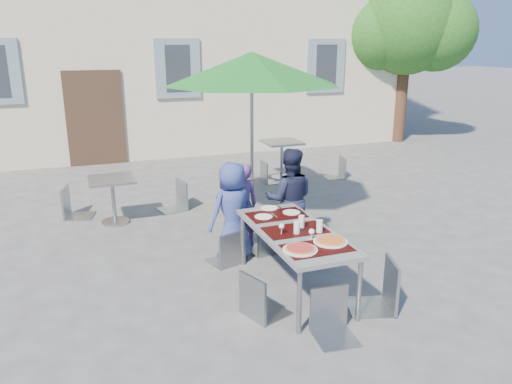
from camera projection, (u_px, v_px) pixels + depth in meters
name	position (u px, v px, depth m)	size (l,w,h in m)	color
ground	(316.00, 289.00, 5.91)	(90.00, 90.00, 0.00)	#49494B
tree	(407.00, 26.00, 13.92)	(3.60, 3.00, 4.70)	#40291B
dining_table	(295.00, 235.00, 5.70)	(0.80, 1.85, 0.76)	#4C4C51
pizza_near_left	(300.00, 249.00, 5.12)	(0.36, 0.36, 0.03)	white
pizza_near_right	(330.00, 241.00, 5.33)	(0.37, 0.37, 0.03)	white
glassware	(304.00, 226.00, 5.59)	(0.49, 0.44, 0.15)	silver
place_settings	(275.00, 212.00, 6.26)	(0.65, 0.50, 0.01)	white
child_0	(233.00, 211.00, 6.59)	(0.65, 0.42, 1.33)	navy
child_1	(243.00, 205.00, 6.99)	(0.45, 0.29, 1.22)	#5D3C7B
child_2	(289.00, 199.00, 6.92)	(0.70, 0.40, 1.43)	#191D37
chair_0	(228.00, 227.00, 6.42)	(0.49, 0.50, 0.89)	gray
chair_1	(268.00, 212.00, 6.77)	(0.53, 0.53, 1.02)	gray
chair_2	(293.00, 218.00, 6.84)	(0.45, 0.46, 0.85)	gray
chair_3	(260.00, 269.00, 5.17)	(0.54, 0.53, 0.94)	gray
chair_4	(384.00, 256.00, 5.31)	(0.60, 0.59, 1.06)	gray
chair_5	(334.00, 286.00, 4.85)	(0.44, 0.44, 0.91)	gray
patio_umbrella	(252.00, 70.00, 7.48)	(2.73, 2.73, 2.67)	#A7A9AE
cafe_table_0	(113.00, 192.00, 7.93)	(0.70, 0.70, 0.75)	#A7A9AE
bg_chair_l_0	(70.00, 183.00, 8.19)	(0.54, 0.54, 0.99)	gray
bg_chair_r_0	(176.00, 178.00, 8.60)	(0.52, 0.51, 0.96)	#8F949A
cafe_table_1	(282.00, 152.00, 10.55)	(0.76, 0.76, 0.81)	#A7A9AE
bg_chair_l_1	(268.00, 159.00, 10.25)	(0.39, 0.39, 0.86)	#949A9F
bg_chair_r_1	(339.00, 155.00, 10.64)	(0.44, 0.44, 0.87)	gray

